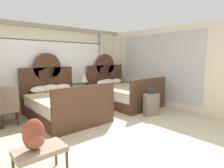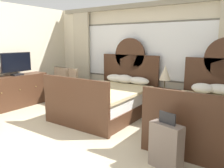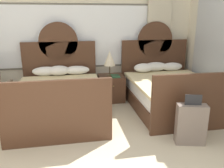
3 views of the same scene
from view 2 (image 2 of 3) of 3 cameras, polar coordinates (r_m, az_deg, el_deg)
name	(u,v)px [view 2 (image 2 of 3)]	position (r m, az deg, el deg)	size (l,w,h in m)	color
wall_back_window	(144,53)	(6.08, 8.04, 7.62)	(5.86, 0.22, 2.70)	beige
bed_near_window	(108,99)	(5.40, -1.03, -3.74)	(1.68, 2.22, 1.81)	#472B1C
bed_near_mirror	(212,117)	(4.53, 23.95, -7.55)	(1.68, 2.22, 1.81)	#472B1C
nightstand_between_beds	(165,103)	(5.48, 13.20, -4.66)	(0.57, 0.59, 0.60)	#472B1C
table_lamp_on_nightstand	(165,73)	(5.36, 13.22, 2.69)	(0.27, 0.27, 0.58)	brown
book_on_nightstand	(167,91)	(5.27, 13.69, -1.76)	(0.18, 0.26, 0.03)	#285133
dresser_minibar	(15,92)	(6.47, -23.30, -1.77)	(0.49, 1.78, 0.85)	#472B1C
tv_flatscreen	(17,64)	(6.40, -22.89, 4.72)	(0.20, 0.84, 0.59)	black
armchair_by_window_left	(76,84)	(6.51, -9.07, -0.07)	(0.73, 0.73, 1.00)	#84705B
armchair_by_window_centre	(67,83)	(6.75, -11.27, 0.25)	(0.75, 0.75, 1.00)	#84705B
armchair_by_window_right	(67,83)	(6.75, -11.23, 0.25)	(0.71, 0.71, 1.00)	#84705B
suitcase_on_floor	(166,146)	(3.27, 13.42, -14.91)	(0.48, 0.30, 0.80)	#75665B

